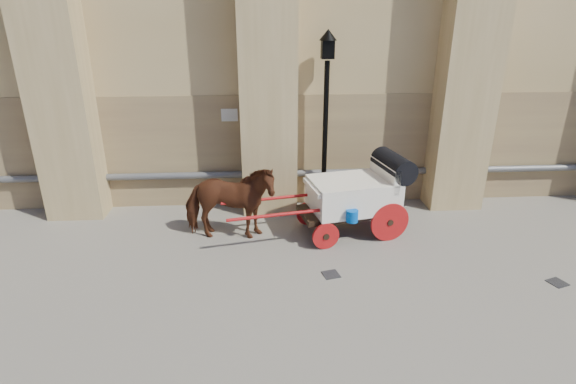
{
  "coord_description": "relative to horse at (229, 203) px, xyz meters",
  "views": [
    {
      "loc": [
        -1.22,
        -7.59,
        4.93
      ],
      "look_at": [
        -0.61,
        1.99,
        1.11
      ],
      "focal_mm": 28.0,
      "sensor_mm": 36.0,
      "label": 1
    }
  ],
  "objects": [
    {
      "name": "ground",
      "position": [
        1.97,
        -1.92,
        -0.9
      ],
      "size": [
        90.0,
        90.0,
        0.0
      ],
      "primitive_type": "plane",
      "color": "#6C665B",
      "rests_on": "ground"
    },
    {
      "name": "horse",
      "position": [
        0.0,
        0.0,
        0.0
      ],
      "size": [
        2.21,
        1.13,
        1.81
      ],
      "primitive_type": "imported",
      "rotation": [
        0.0,
        0.0,
        1.5
      ],
      "color": "#5C2C15",
      "rests_on": "ground"
    },
    {
      "name": "carriage",
      "position": [
        3.04,
        0.18,
        0.12
      ],
      "size": [
        4.47,
        1.97,
        1.89
      ],
      "rotation": [
        0.0,
        0.0,
        0.2
      ],
      "color": "black",
      "rests_on": "ground"
    },
    {
      "name": "street_lamp",
      "position": [
        2.41,
        1.64,
        1.56
      ],
      "size": [
        0.43,
        0.43,
        4.6
      ],
      "color": "black",
      "rests_on": "ground"
    },
    {
      "name": "drain_grate_near",
      "position": [
        2.11,
        -1.74,
        -0.9
      ],
      "size": [
        0.39,
        0.39,
        0.01
      ],
      "primitive_type": "cube",
      "rotation": [
        0.0,
        0.0,
        0.24
      ],
      "color": "black",
      "rests_on": "ground"
    },
    {
      "name": "drain_grate_far",
      "position": [
        6.52,
        -2.32,
        -0.9
      ],
      "size": [
        0.41,
        0.41,
        0.01
      ],
      "primitive_type": "cube",
      "rotation": [
        0.0,
        0.0,
        0.33
      ],
      "color": "black",
      "rests_on": "ground"
    }
  ]
}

